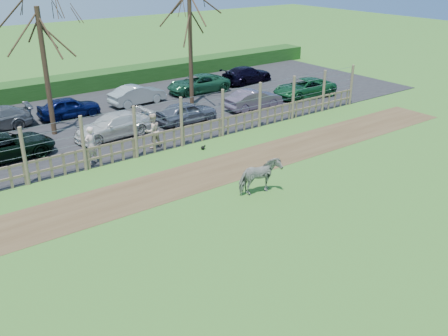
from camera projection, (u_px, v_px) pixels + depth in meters
ground at (244, 226)px, 17.51m from camera, size 120.00×120.00×0.00m
dirt_strip at (176, 182)px, 20.83m from camera, size 34.00×2.80×0.01m
asphalt at (84, 122)px, 28.19m from camera, size 44.00×13.00×0.04m
hedge at (42, 88)px, 33.15m from camera, size 46.00×2.00×1.10m
fence at (136, 141)px, 23.09m from camera, size 30.16×0.16×2.50m
tree_mid at (41, 41)px, 24.44m from camera, size 4.80×4.80×6.83m
tree_right at (190, 19)px, 29.59m from camera, size 4.80×4.80×7.35m
zebra at (260, 177)px, 19.63m from camera, size 1.78×0.97×1.44m
visitor_a at (91, 145)px, 22.35m from camera, size 0.72×0.58×1.72m
visitor_b at (153, 131)px, 24.15m from camera, size 0.92×0.76×1.72m
crow at (203, 148)px, 24.31m from camera, size 0.25×0.19×0.21m
car_2 at (6, 146)px, 22.96m from camera, size 4.36×2.09×1.20m
car_3 at (113, 126)px, 25.72m from camera, size 4.20×1.85×1.20m
car_4 at (187, 112)px, 27.89m from camera, size 3.54×1.46×1.20m
car_5 at (254, 99)px, 30.33m from camera, size 3.69×1.42×1.20m
car_6 at (304, 88)px, 32.90m from camera, size 4.50×2.42×1.20m
car_10 at (69, 107)px, 28.80m from camera, size 3.57×1.53×1.20m
car_11 at (137, 95)px, 31.34m from camera, size 3.73×1.57×1.20m
car_12 at (198, 84)px, 33.97m from camera, size 4.47×2.35×1.20m
car_13 at (247, 75)px, 36.54m from camera, size 4.26×2.03×1.20m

